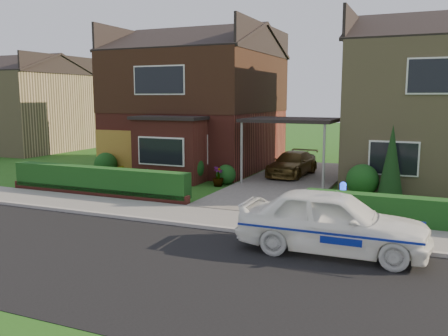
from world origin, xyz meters
The scene contains 23 objects.
ground centered at (0.00, 0.00, 0.00)m, with size 120.00×120.00×0.00m, color #225316.
road centered at (0.00, 0.00, 0.00)m, with size 60.00×6.00×0.02m, color black.
kerb centered at (0.00, 3.05, 0.06)m, with size 60.00×0.16×0.12m, color #9E9993.
sidewalk centered at (0.00, 4.10, 0.05)m, with size 60.00×2.00×0.10m, color slate.
driveway centered at (0.00, 11.00, 0.06)m, with size 3.80×12.00×0.12m, color #666059.
house_left centered at (-5.78, 13.90, 3.81)m, with size 7.50×9.53×7.25m.
house_right centered at (5.80, 13.99, 3.66)m, with size 7.50×8.06×7.25m.
carport_link centered at (0.00, 10.95, 2.66)m, with size 3.80×3.00×2.77m.
garage_door centered at (-8.25, 9.96, 1.05)m, with size 2.20×0.10×2.10m, color #8D611E.
dwarf_wall centered at (-5.80, 5.30, 0.18)m, with size 7.70×0.25×0.36m, color maroon.
hedge_left centered at (-5.80, 5.45, 0.00)m, with size 7.50×0.55×0.90m, color #133D16.
hedge_right centered at (5.80, 5.35, 0.00)m, with size 7.50×0.55×0.80m, color #133D16.
shrub_left_far centered at (-8.50, 9.50, 0.54)m, with size 1.08×1.08×1.08m, color #133D16.
shrub_left_mid centered at (-4.00, 9.30, 0.66)m, with size 1.32×1.32×1.32m, color #133D16.
shrub_left_near centered at (-2.40, 9.60, 0.42)m, with size 0.84×0.84×0.84m, color #133D16.
shrub_right_near centered at (3.20, 9.40, 0.60)m, with size 1.20×1.20×1.20m, color #133D16.
conifer_a centered at (4.20, 9.20, 1.30)m, with size 0.90×0.90×2.60m, color black.
neighbour_left centered at (-20.00, 16.00, 2.60)m, with size 6.50×7.00×5.20m, color #97855C.
police_car centered at (3.37, 2.40, 0.76)m, with size 4.08×4.46×1.68m.
driveway_car centered at (-0.25, 12.30, 0.65)m, with size 1.50×3.68×1.07m, color brown.
potted_plant_a centered at (-4.72, 7.00, 0.42)m, with size 0.45×0.30×0.85m, color gray.
potted_plant_b centered at (-6.58, 7.92, 0.39)m, with size 0.43×0.35×0.78m, color gray.
potted_plant_c centered at (-2.50, 9.00, 0.40)m, with size 0.45×0.45×0.81m, color gray.
Camera 1 is at (5.29, -8.57, 3.67)m, focal length 38.00 mm.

